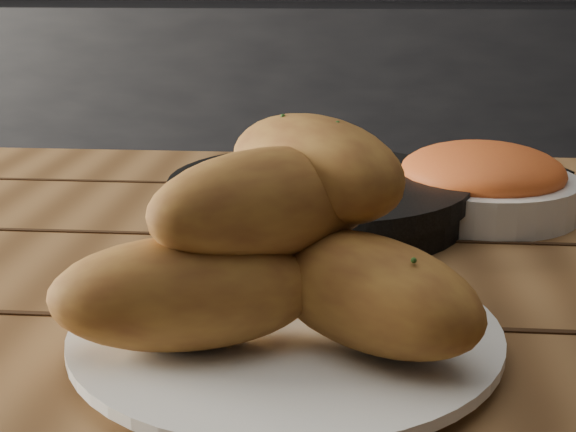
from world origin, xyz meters
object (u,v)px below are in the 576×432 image
Objects in this scene: plate at (286,335)px; skillet at (320,198)px; table at (271,372)px; bowl at (481,183)px; bread_rolls at (283,240)px.

skillet is at bearing 88.11° from plate.
plate is at bearing -91.89° from skillet.
table is 3.31× the size of skillet.
bowl reaches higher than skillet.
table is at bearing -102.25° from skillet.
table is 0.18m from plate.
bread_rolls reaches higher than skillet.
plate is at bearing -117.93° from bowl.
bread_rolls reaches higher than plate.
bread_rolls is at bearing -80.02° from table.
skillet is at bearing -167.16° from bowl.
table is 0.21m from skillet.
skillet is (0.01, 0.30, 0.01)m from plate.
skillet is 0.18m from bowl.
bowl is (0.18, 0.34, -0.04)m from bread_rolls.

